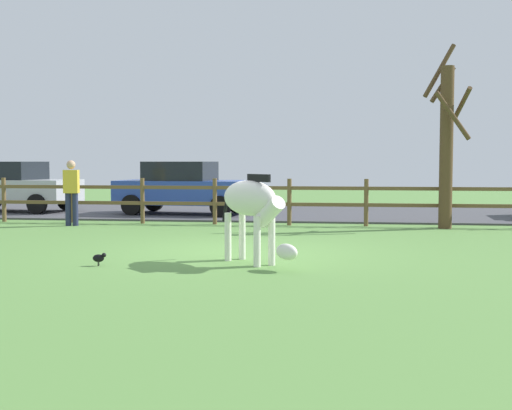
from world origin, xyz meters
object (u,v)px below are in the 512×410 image
object	(u,v)px
crow_on_grass	(99,258)
visitor_near_fence	(71,190)
bare_tree	(447,141)
zebra	(252,205)
parked_car_blue	(184,187)
parked_car_silver	(12,186)

from	to	relation	value
crow_on_grass	visitor_near_fence	size ratio (longest dim) A/B	0.13
bare_tree	zebra	xyz separation A→B (m)	(-3.83, -6.13, -1.18)
bare_tree	crow_on_grass	bearing A→B (deg)	-132.53
bare_tree	parked_car_blue	xyz separation A→B (m)	(-7.16, 2.93, -1.27)
visitor_near_fence	parked_car_silver	bearing A→B (deg)	133.13
bare_tree	visitor_near_fence	world-z (taller)	bare_tree
crow_on_grass	bare_tree	bearing A→B (deg)	47.47
visitor_near_fence	bare_tree	bearing A→B (deg)	3.43
visitor_near_fence	crow_on_grass	bearing A→B (deg)	-63.56
zebra	parked_car_blue	size ratio (longest dim) A/B	0.37
visitor_near_fence	zebra	bearing A→B (deg)	-46.17
parked_car_blue	zebra	bearing A→B (deg)	-69.85
zebra	visitor_near_fence	size ratio (longest dim) A/B	0.93
bare_tree	zebra	size ratio (longest dim) A/B	2.93
parked_car_silver	visitor_near_fence	size ratio (longest dim) A/B	2.54
bare_tree	zebra	distance (m)	7.33
parked_car_silver	crow_on_grass	bearing A→B (deg)	-56.35
crow_on_grass	parked_car_silver	distance (m)	11.97
parked_car_silver	visitor_near_fence	bearing A→B (deg)	-46.87
bare_tree	visitor_near_fence	xyz separation A→B (m)	(-9.19, -0.55, -1.20)
crow_on_grass	parked_car_blue	world-z (taller)	parked_car_blue
crow_on_grass	zebra	bearing A→B (deg)	13.57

